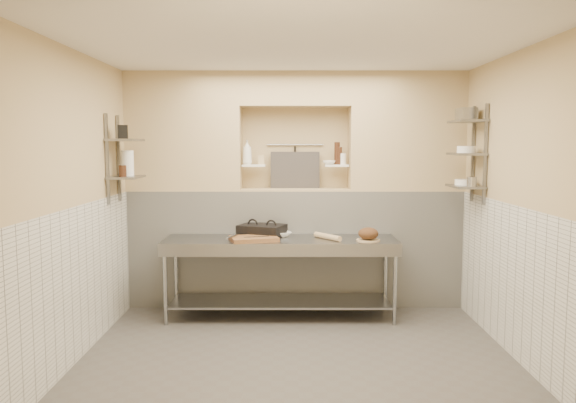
{
  "coord_description": "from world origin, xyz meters",
  "views": [
    {
      "loc": [
        -0.08,
        -5.02,
        1.95
      ],
      "look_at": [
        -0.09,
        0.9,
        1.35
      ],
      "focal_mm": 35.0,
      "sensor_mm": 36.0,
      "label": 1
    }
  ],
  "objects_px": {
    "prep_table": "(280,262)",
    "bottle_soap": "(247,152)",
    "mixing_bowl": "(281,234)",
    "bowl_alcove": "(329,163)",
    "cutting_board": "(254,239)",
    "jug_left": "(127,163)",
    "panini_press": "(262,231)",
    "rolling_pin": "(328,237)",
    "bread_loaf": "(368,234)"
  },
  "relations": [
    {
      "from": "rolling_pin",
      "to": "mixing_bowl",
      "type": "bearing_deg",
      "value": 160.26
    },
    {
      "from": "jug_left",
      "to": "bread_loaf",
      "type": "bearing_deg",
      "value": -1.07
    },
    {
      "from": "prep_table",
      "to": "panini_press",
      "type": "distance_m",
      "value": 0.43
    },
    {
      "from": "rolling_pin",
      "to": "bottle_soap",
      "type": "xyz_separation_m",
      "value": [
        -0.93,
        0.58,
        0.93
      ]
    },
    {
      "from": "rolling_pin",
      "to": "jug_left",
      "type": "height_order",
      "value": "jug_left"
    },
    {
      "from": "cutting_board",
      "to": "mixing_bowl",
      "type": "bearing_deg",
      "value": 43.53
    },
    {
      "from": "mixing_bowl",
      "to": "panini_press",
      "type": "bearing_deg",
      "value": 175.57
    },
    {
      "from": "cutting_board",
      "to": "jug_left",
      "type": "height_order",
      "value": "jug_left"
    },
    {
      "from": "cutting_board",
      "to": "jug_left",
      "type": "bearing_deg",
      "value": 178.36
    },
    {
      "from": "panini_press",
      "to": "jug_left",
      "type": "bearing_deg",
      "value": -148.69
    },
    {
      "from": "jug_left",
      "to": "panini_press",
      "type": "bearing_deg",
      "value": 9.91
    },
    {
      "from": "bowl_alcove",
      "to": "rolling_pin",
      "type": "bearing_deg",
      "value": -95.14
    },
    {
      "from": "prep_table",
      "to": "rolling_pin",
      "type": "distance_m",
      "value": 0.6
    },
    {
      "from": "mixing_bowl",
      "to": "bowl_alcove",
      "type": "xyz_separation_m",
      "value": [
        0.58,
        0.39,
        0.81
      ]
    },
    {
      "from": "bread_loaf",
      "to": "jug_left",
      "type": "height_order",
      "value": "jug_left"
    },
    {
      "from": "mixing_bowl",
      "to": "bowl_alcove",
      "type": "bearing_deg",
      "value": 34.2
    },
    {
      "from": "prep_table",
      "to": "bottle_soap",
      "type": "bearing_deg",
      "value": 126.59
    },
    {
      "from": "rolling_pin",
      "to": "bowl_alcove",
      "type": "distance_m",
      "value": 0.99
    },
    {
      "from": "bread_loaf",
      "to": "bottle_soap",
      "type": "bearing_deg",
      "value": 153.84
    },
    {
      "from": "panini_press",
      "to": "bowl_alcove",
      "type": "distance_m",
      "value": 1.17
    },
    {
      "from": "prep_table",
      "to": "bowl_alcove",
      "type": "xyz_separation_m",
      "value": [
        0.58,
        0.55,
        1.09
      ]
    },
    {
      "from": "mixing_bowl",
      "to": "jug_left",
      "type": "bearing_deg",
      "value": -171.9
    },
    {
      "from": "jug_left",
      "to": "bottle_soap",
      "type": "bearing_deg",
      "value": 26.32
    },
    {
      "from": "jug_left",
      "to": "cutting_board",
      "type": "bearing_deg",
      "value": -1.64
    },
    {
      "from": "cutting_board",
      "to": "mixing_bowl",
      "type": "height_order",
      "value": "mixing_bowl"
    },
    {
      "from": "cutting_board",
      "to": "bowl_alcove",
      "type": "xyz_separation_m",
      "value": [
        0.87,
        0.67,
        0.81
      ]
    },
    {
      "from": "panini_press",
      "to": "rolling_pin",
      "type": "distance_m",
      "value": 0.77
    },
    {
      "from": "bread_loaf",
      "to": "panini_press",
      "type": "bearing_deg",
      "value": 165.59
    },
    {
      "from": "prep_table",
      "to": "jug_left",
      "type": "relative_size",
      "value": 9.45
    },
    {
      "from": "bowl_alcove",
      "to": "bread_loaf",
      "type": "bearing_deg",
      "value": -60.33
    },
    {
      "from": "prep_table",
      "to": "panini_press",
      "type": "bearing_deg",
      "value": 140.61
    },
    {
      "from": "bowl_alcove",
      "to": "jug_left",
      "type": "distance_m",
      "value": 2.33
    },
    {
      "from": "bread_loaf",
      "to": "bottle_soap",
      "type": "relative_size",
      "value": 0.75
    },
    {
      "from": "panini_press",
      "to": "mixing_bowl",
      "type": "relative_size",
      "value": 2.52
    },
    {
      "from": "panini_press",
      "to": "rolling_pin",
      "type": "height_order",
      "value": "panini_press"
    },
    {
      "from": "prep_table",
      "to": "cutting_board",
      "type": "relative_size",
      "value": 5.2
    },
    {
      "from": "rolling_pin",
      "to": "bowl_alcove",
      "type": "xyz_separation_m",
      "value": [
        0.05,
        0.58,
        0.81
      ]
    },
    {
      "from": "prep_table",
      "to": "bottle_soap",
      "type": "xyz_separation_m",
      "value": [
        -0.41,
        0.55,
        1.22
      ]
    },
    {
      "from": "bowl_alcove",
      "to": "bottle_soap",
      "type": "bearing_deg",
      "value": -179.67
    },
    {
      "from": "bread_loaf",
      "to": "jug_left",
      "type": "relative_size",
      "value": 0.8
    },
    {
      "from": "rolling_pin",
      "to": "panini_press",
      "type": "bearing_deg",
      "value": 164.51
    },
    {
      "from": "panini_press",
      "to": "bowl_alcove",
      "type": "xyz_separation_m",
      "value": [
        0.79,
        0.38,
        0.77
      ]
    },
    {
      "from": "cutting_board",
      "to": "rolling_pin",
      "type": "relative_size",
      "value": 1.24
    },
    {
      "from": "rolling_pin",
      "to": "bread_loaf",
      "type": "bearing_deg",
      "value": -12.57
    },
    {
      "from": "panini_press",
      "to": "bowl_alcove",
      "type": "relative_size",
      "value": 3.89
    },
    {
      "from": "cutting_board",
      "to": "bowl_alcove",
      "type": "height_order",
      "value": "bowl_alcove"
    },
    {
      "from": "prep_table",
      "to": "rolling_pin",
      "type": "bearing_deg",
      "value": -3.23
    },
    {
      "from": "bread_loaf",
      "to": "bottle_soap",
      "type": "xyz_separation_m",
      "value": [
        -1.37,
        0.67,
        0.88
      ]
    },
    {
      "from": "prep_table",
      "to": "cutting_board",
      "type": "height_order",
      "value": "cutting_board"
    },
    {
      "from": "cutting_board",
      "to": "bread_loaf",
      "type": "xyz_separation_m",
      "value": [
        1.26,
        -0.01,
        0.06
      ]
    }
  ]
}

